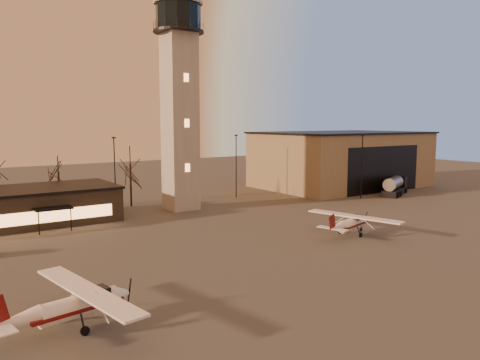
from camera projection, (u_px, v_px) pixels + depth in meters
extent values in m
plane|color=#474441|center=(339.00, 261.00, 41.12)|extent=(220.00, 220.00, 0.00)
cube|color=#97948F|center=(180.00, 123.00, 64.18)|extent=(4.00, 4.00, 24.00)
cylinder|color=black|center=(179.00, 32.00, 62.67)|extent=(6.80, 6.80, 0.30)
cylinder|color=black|center=(178.00, 18.00, 62.45)|extent=(6.00, 6.00, 3.40)
cylinder|color=#97948F|center=(178.00, 3.00, 62.21)|extent=(6.60, 6.60, 0.40)
cube|color=#8C7F5C|center=(341.00, 160.00, 88.53)|extent=(30.00, 20.00, 10.00)
cube|color=black|center=(342.00, 133.00, 87.89)|extent=(30.60, 20.60, 0.30)
cube|color=black|center=(384.00, 170.00, 80.46)|extent=(18.00, 0.10, 8.00)
cube|color=black|center=(5.00, 209.00, 54.71)|extent=(25.00, 10.00, 4.00)
cube|color=black|center=(4.00, 191.00, 54.44)|extent=(25.40, 10.40, 0.30)
cube|color=#FFA659|center=(13.00, 220.00, 50.65)|extent=(22.00, 0.08, 1.40)
cube|color=black|center=(53.00, 208.00, 51.97)|extent=(4.00, 2.00, 0.20)
cylinder|color=black|center=(115.00, 175.00, 63.83)|extent=(0.16, 0.16, 10.00)
cube|color=black|center=(114.00, 138.00, 63.21)|extent=(0.50, 0.25, 0.18)
cylinder|color=black|center=(236.00, 167.00, 75.06)|extent=(0.16, 0.16, 10.00)
cube|color=black|center=(236.00, 135.00, 74.43)|extent=(0.50, 0.25, 0.18)
cylinder|color=black|center=(362.00, 167.00, 74.22)|extent=(0.16, 0.16, 10.00)
cube|color=black|center=(363.00, 135.00, 73.60)|extent=(0.50, 0.25, 0.18)
cylinder|color=black|center=(59.00, 190.00, 65.67)|extent=(0.28, 0.28, 5.25)
cylinder|color=black|center=(131.00, 185.00, 67.39)|extent=(0.28, 0.28, 6.16)
cylinder|color=black|center=(180.00, 183.00, 74.15)|extent=(0.28, 0.28, 4.97)
cylinder|color=white|center=(352.00, 224.00, 50.46)|extent=(4.66, 2.39, 1.27)
cone|color=white|center=(363.00, 220.00, 52.45)|extent=(1.16, 1.40, 1.21)
cone|color=white|center=(337.00, 228.00, 47.95)|extent=(2.54, 1.64, 1.07)
cube|color=black|center=(356.00, 219.00, 51.15)|extent=(1.68, 1.37, 0.68)
cube|color=#55110C|center=(351.00, 225.00, 50.32)|extent=(5.43, 2.63, 0.21)
cube|color=white|center=(354.00, 216.00, 50.74)|extent=(4.19, 10.75, 0.14)
cube|color=white|center=(332.00, 228.00, 47.27)|extent=(1.68, 3.34, 0.08)
cube|color=#55110C|center=(332.00, 222.00, 47.11)|extent=(1.33, 0.43, 1.65)
cylinder|color=white|center=(79.00, 306.00, 27.80)|extent=(4.92, 2.12, 1.35)
cone|color=white|center=(121.00, 294.00, 29.73)|extent=(1.13, 1.42, 1.28)
cone|color=white|center=(17.00, 321.00, 25.36)|extent=(2.64, 1.53, 1.14)
cube|color=black|center=(95.00, 294.00, 28.46)|extent=(1.71, 1.33, 0.73)
cube|color=#610E0D|center=(76.00, 308.00, 27.67)|extent=(5.75, 2.29, 0.23)
cube|color=white|center=(87.00, 291.00, 28.06)|extent=(3.41, 11.50, 0.15)
cube|color=black|center=(395.00, 191.00, 78.44)|extent=(8.66, 5.65, 1.09)
cube|color=black|center=(399.00, 182.00, 80.97)|extent=(2.75, 2.90, 1.78)
cube|color=black|center=(400.00, 179.00, 81.52)|extent=(0.87, 1.76, 0.99)
cylinder|color=#AEAEB3|center=(393.00, 183.00, 77.24)|extent=(5.92, 4.19, 2.08)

